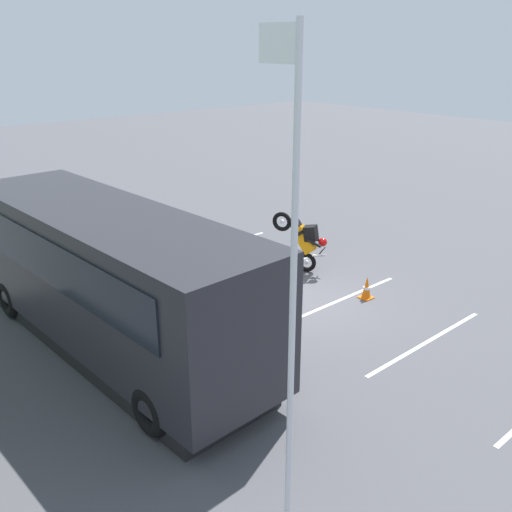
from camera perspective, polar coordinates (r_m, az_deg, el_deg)
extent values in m
plane|color=#4C4C51|center=(15.37, 4.21, -4.53)|extent=(80.00, 80.00, 0.00)
cube|color=#26262B|center=(12.72, -14.65, -1.64)|extent=(9.20, 2.94, 2.80)
cube|color=black|center=(16.47, -22.59, 4.59)|extent=(0.16, 2.10, 1.23)
cube|color=black|center=(13.13, -10.07, 2.05)|extent=(7.62, 0.41, 1.01)
cube|color=black|center=(12.03, -20.13, -0.72)|extent=(7.62, 0.41, 1.01)
cube|color=red|center=(13.53, -9.79, -2.45)|extent=(7.99, 0.42, 0.28)
cube|color=black|center=(13.41, -14.02, -8.07)|extent=(8.46, 2.71, 0.45)
torus|color=black|center=(16.34, -16.30, -1.86)|extent=(1.01, 0.37, 1.00)
torus|color=black|center=(15.56, -23.64, -3.99)|extent=(1.01, 0.37, 1.00)
torus|color=black|center=(11.56, -1.06, -10.82)|extent=(1.01, 0.37, 1.00)
torus|color=black|center=(10.43, -10.58, -15.12)|extent=(1.01, 0.37, 1.00)
cylinder|color=black|center=(14.14, -2.34, -4.75)|extent=(0.13, 0.13, 0.76)
cube|color=black|center=(14.35, -2.20, -6.20)|extent=(0.12, 0.27, 0.10)
cylinder|color=black|center=(14.04, -1.89, -4.95)|extent=(0.13, 0.13, 0.76)
cube|color=black|center=(14.25, -1.75, -6.40)|extent=(0.12, 0.27, 0.10)
cube|color=#D8F233|center=(13.80, -2.15, -2.24)|extent=(0.40, 0.31, 0.63)
cube|color=silver|center=(13.80, -2.15, -2.24)|extent=(0.41, 0.32, 0.06)
cylinder|color=#D8F233|center=(13.96, -2.83, -1.91)|extent=(0.10, 0.10, 0.60)
sphere|color=tan|center=(14.08, -2.81, -3.04)|extent=(0.10, 0.10, 0.09)
cylinder|color=#D8F233|center=(13.64, -1.46, -2.46)|extent=(0.10, 0.10, 0.60)
sphere|color=tan|center=(13.76, -1.45, -3.61)|extent=(0.10, 0.10, 0.09)
sphere|color=tan|center=(13.63, -2.18, -0.50)|extent=(0.25, 0.25, 0.23)
cylinder|color=black|center=(14.88, -5.00, -3.47)|extent=(0.12, 0.12, 0.76)
cube|color=black|center=(15.07, -4.83, -4.88)|extent=(0.10, 0.26, 0.10)
cylinder|color=black|center=(14.76, -4.64, -3.67)|extent=(0.12, 0.12, 0.76)
cube|color=black|center=(14.95, -4.47, -5.08)|extent=(0.10, 0.26, 0.10)
cube|color=maroon|center=(14.54, -4.91, -1.06)|extent=(0.38, 0.28, 0.64)
cylinder|color=maroon|center=(14.72, -5.46, -0.73)|extent=(0.09, 0.09, 0.60)
sphere|color=tan|center=(14.83, -5.42, -1.82)|extent=(0.09, 0.09, 0.09)
cylinder|color=maroon|center=(14.35, -4.35, -1.27)|extent=(0.09, 0.09, 0.60)
sphere|color=tan|center=(14.47, -4.31, -2.38)|extent=(0.09, 0.09, 0.09)
sphere|color=tan|center=(14.38, -4.96, 0.62)|extent=(0.23, 0.23, 0.23)
cylinder|color=#473823|center=(15.60, -6.73, -2.36)|extent=(0.15, 0.15, 0.76)
cube|color=black|center=(15.77, -6.53, -3.72)|extent=(0.16, 0.28, 0.10)
cylinder|color=#473823|center=(15.46, -6.53, -2.58)|extent=(0.15, 0.15, 0.76)
cube|color=black|center=(15.64, -6.33, -3.94)|extent=(0.16, 0.28, 0.10)
cube|color=#3F594C|center=(15.27, -6.74, -0.07)|extent=(0.44, 0.37, 0.63)
cylinder|color=#3F594C|center=(15.47, -7.04, 0.27)|extent=(0.11, 0.11, 0.60)
sphere|color=tan|center=(15.58, -6.99, -0.76)|extent=(0.11, 0.11, 0.09)
cylinder|color=#3F594C|center=(15.05, -6.43, -0.30)|extent=(0.11, 0.11, 0.60)
sphere|color=tan|center=(15.16, -6.39, -1.36)|extent=(0.11, 0.11, 0.09)
sphere|color=tan|center=(15.11, -6.81, 1.53)|extent=(0.28, 0.28, 0.23)
torus|color=black|center=(12.79, -1.95, -8.53)|extent=(0.61, 0.16, 0.60)
cylinder|color=silver|center=(12.79, -1.95, -8.53)|extent=(0.12, 0.11, 0.12)
torus|color=black|center=(11.89, 2.80, -11.00)|extent=(0.61, 0.16, 0.60)
cylinder|color=silver|center=(11.89, 2.80, -11.00)|extent=(0.13, 0.13, 0.12)
cylinder|color=silver|center=(12.59, -1.81, -7.22)|extent=(0.32, 0.07, 0.67)
cube|color=black|center=(12.21, 0.10, -8.27)|extent=(0.85, 0.32, 0.36)
cube|color=black|center=(11.89, 1.71, -8.87)|extent=(0.53, 0.25, 0.20)
cylinder|color=silver|center=(12.00, 0.82, -9.98)|extent=(0.45, 0.10, 0.08)
cylinder|color=black|center=(12.42, -1.67, -6.08)|extent=(0.07, 0.58, 0.04)
torus|color=black|center=(17.20, 5.14, -0.64)|extent=(0.59, 0.39, 0.60)
cylinder|color=silver|center=(17.20, 5.14, -0.64)|extent=(0.15, 0.14, 0.12)
torus|color=black|center=(17.05, 2.64, 3.49)|extent=(0.80, 0.49, 0.83)
cylinder|color=silver|center=(17.05, 2.64, 3.49)|extent=(0.16, 0.16, 0.12)
cylinder|color=silver|center=(17.04, 6.00, -0.01)|extent=(0.65, 0.37, 0.20)
cube|color=orange|center=(16.98, 4.91, 1.69)|extent=(0.81, 0.60, 0.90)
cube|color=black|center=(16.91, 4.21, 3.14)|extent=(0.51, 0.40, 0.54)
cylinder|color=silver|center=(17.15, 3.87, 2.56)|extent=(0.32, 0.22, 0.42)
cylinder|color=black|center=(16.92, 6.74, 0.55)|extent=(0.29, 0.53, 0.04)
cube|color=black|center=(16.85, 5.57, 2.32)|extent=(0.53, 0.50, 0.49)
sphere|color=red|center=(16.83, 6.77, 1.40)|extent=(0.35, 0.35, 0.26)
cylinder|color=black|center=(16.72, 5.90, 1.29)|extent=(0.44, 0.29, 0.24)
cylinder|color=black|center=(16.80, 4.21, 2.17)|extent=(0.39, 0.26, 0.31)
cylinder|color=black|center=(17.05, 6.25, 1.66)|extent=(0.44, 0.29, 0.24)
cylinder|color=black|center=(17.12, 4.59, 2.53)|extent=(0.39, 0.26, 0.31)
cylinder|color=silver|center=(6.73, 3.67, -7.21)|extent=(0.08, 0.08, 6.80)
cube|color=white|center=(6.17, 2.31, 20.73)|extent=(0.60, 0.02, 0.40)
cube|color=orange|center=(15.77, 11.06, -4.14)|extent=(0.34, 0.34, 0.03)
cone|color=orange|center=(15.64, 11.14, -3.09)|extent=(0.26, 0.26, 0.60)
cylinder|color=white|center=(15.65, 11.13, -3.19)|extent=(0.19, 0.19, 0.07)
cube|color=white|center=(13.90, 16.91, -8.34)|extent=(0.14, 4.47, 0.01)
cube|color=white|center=(15.39, 8.02, -4.64)|extent=(0.14, 4.99, 0.01)
cube|color=white|center=(17.23, 0.92, -1.58)|extent=(0.14, 4.48, 0.01)
cube|color=white|center=(19.31, -4.71, 0.88)|extent=(0.14, 4.86, 0.01)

